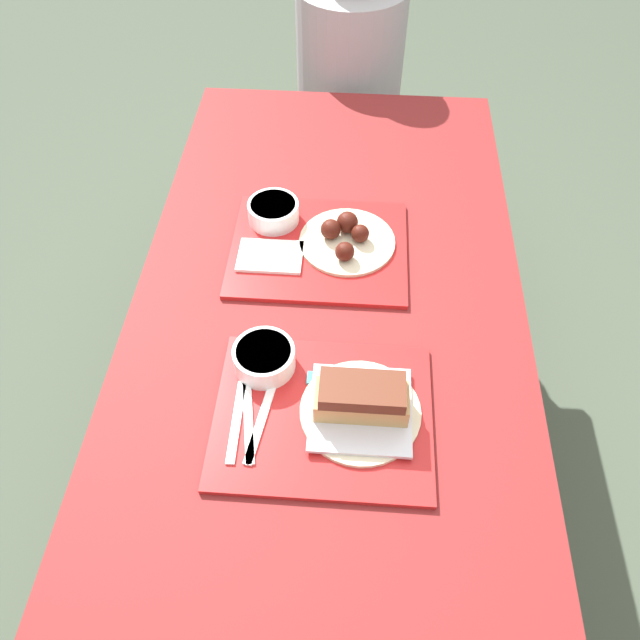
# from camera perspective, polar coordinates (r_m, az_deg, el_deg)

# --- Properties ---
(ground_plane) EXTENTS (12.00, 12.00, 0.00)m
(ground_plane) POSITION_cam_1_polar(r_m,az_deg,el_deg) (1.94, 0.41, -14.25)
(ground_plane) COLOR #424C3D
(picnic_table) EXTENTS (0.84, 1.75, 0.75)m
(picnic_table) POSITION_cam_1_polar(r_m,az_deg,el_deg) (1.37, 0.56, -2.49)
(picnic_table) COLOR maroon
(picnic_table) RESTS_ON ground_plane
(picnic_bench_far) EXTENTS (0.80, 0.28, 0.47)m
(picnic_bench_far) POSITION_cam_1_polar(r_m,az_deg,el_deg) (2.35, 2.28, 15.20)
(picnic_bench_far) COLOR maroon
(picnic_bench_far) RESTS_ON ground_plane
(tray_near) EXTENTS (0.40, 0.33, 0.01)m
(tray_near) POSITION_cam_1_polar(r_m,az_deg,el_deg) (1.16, 0.28, -8.69)
(tray_near) COLOR red
(tray_near) RESTS_ON picnic_table
(tray_far) EXTENTS (0.40, 0.33, 0.01)m
(tray_far) POSITION_cam_1_polar(r_m,az_deg,el_deg) (1.43, -0.11, 6.54)
(tray_far) COLOR red
(tray_far) RESTS_ON picnic_table
(bowl_coleslaw_near) EXTENTS (0.12, 0.12, 0.05)m
(bowl_coleslaw_near) POSITION_cam_1_polar(r_m,az_deg,el_deg) (1.20, -5.13, -3.39)
(bowl_coleslaw_near) COLOR white
(bowl_coleslaw_near) RESTS_ON tray_near
(brisket_sandwich_plate) EXTENTS (0.22, 0.22, 0.09)m
(brisket_sandwich_plate) POSITION_cam_1_polar(r_m,az_deg,el_deg) (1.13, 3.78, -7.61)
(brisket_sandwich_plate) COLOR beige
(brisket_sandwich_plate) RESTS_ON tray_near
(plastic_fork_near) EXTENTS (0.05, 0.17, 0.00)m
(plastic_fork_near) POSITION_cam_1_polar(r_m,az_deg,el_deg) (1.15, -6.55, -9.25)
(plastic_fork_near) COLOR white
(plastic_fork_near) RESTS_ON tray_near
(plastic_knife_near) EXTENTS (0.04, 0.17, 0.00)m
(plastic_knife_near) POSITION_cam_1_polar(r_m,az_deg,el_deg) (1.15, -5.46, -9.33)
(plastic_knife_near) COLOR white
(plastic_knife_near) RESTS_ON tray_near
(plastic_spoon_near) EXTENTS (0.02, 0.17, 0.00)m
(plastic_spoon_near) POSITION_cam_1_polar(r_m,az_deg,el_deg) (1.15, -7.64, -9.16)
(plastic_spoon_near) COLOR white
(plastic_spoon_near) RESTS_ON tray_near
(condiment_packet) EXTENTS (0.04, 0.03, 0.01)m
(condiment_packet) POSITION_cam_1_polar(r_m,az_deg,el_deg) (1.19, -0.33, -5.35)
(condiment_packet) COLOR teal
(condiment_packet) RESTS_ON tray_near
(bowl_coleslaw_far) EXTENTS (0.12, 0.12, 0.05)m
(bowl_coleslaw_far) POSITION_cam_1_polar(r_m,az_deg,el_deg) (1.48, -4.28, 9.93)
(bowl_coleslaw_far) COLOR white
(bowl_coleslaw_far) RESTS_ON tray_far
(wings_plate_far) EXTENTS (0.22, 0.22, 0.06)m
(wings_plate_far) POSITION_cam_1_polar(r_m,az_deg,el_deg) (1.43, 2.39, 7.59)
(wings_plate_far) COLOR beige
(wings_plate_far) RESTS_ON tray_far
(napkin_far) EXTENTS (0.14, 0.10, 0.01)m
(napkin_far) POSITION_cam_1_polar(r_m,az_deg,el_deg) (1.41, -4.58, 5.85)
(napkin_far) COLOR white
(napkin_far) RESTS_ON tray_far
(person_seated_across) EXTENTS (0.34, 0.34, 0.70)m
(person_seated_across) POSITION_cam_1_polar(r_m,az_deg,el_deg) (2.16, 2.77, 23.25)
(person_seated_across) COLOR #9E9EA3
(person_seated_across) RESTS_ON picnic_bench_far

